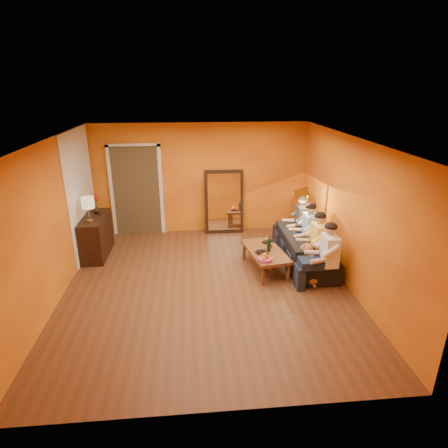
{
  "coord_description": "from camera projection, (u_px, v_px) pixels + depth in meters",
  "views": [
    {
      "loc": [
        -0.25,
        -5.9,
        3.44
      ],
      "look_at": [
        0.35,
        0.5,
        1.0
      ],
      "focal_mm": 30.0,
      "sensor_mm": 36.0,
      "label": 1
    }
  ],
  "objects": [
    {
      "name": "door_jamb_right",
      "position": [
        161.0,
        191.0,
        8.8
      ],
      "size": [
        0.08,
        0.06,
        2.2
      ],
      "primitive_type": "cube",
      "color": "white",
      "rests_on": "wall_back"
    },
    {
      "name": "doorway_recess",
      "position": [
        137.0,
        190.0,
        8.86
      ],
      "size": [
        1.06,
        0.3,
        2.1
      ],
      "primitive_type": "cube",
      "color": "#3F2D19",
      "rests_on": "floor"
    },
    {
      "name": "tumbler",
      "position": [
        270.0,
        245.0,
        7.29
      ],
      "size": [
        0.1,
        0.1,
        0.09
      ],
      "primitive_type": "imported",
      "rotation": [
        0.0,
        0.0,
        -0.09
      ],
      "color": "#B27F3F",
      "rests_on": "coffee_table"
    },
    {
      "name": "laptop",
      "position": [
        271.0,
        242.0,
        7.52
      ],
      "size": [
        0.38,
        0.33,
        0.03
      ],
      "primitive_type": "imported",
      "rotation": [
        0.0,
        0.0,
        0.51
      ],
      "color": "black",
      "rests_on": "coffee_table"
    },
    {
      "name": "vase",
      "position": [
        96.0,
        209.0,
        7.88
      ],
      "size": [
        0.16,
        0.16,
        0.17
      ],
      "primitive_type": "imported",
      "color": "black",
      "rests_on": "sideboard"
    },
    {
      "name": "floor_lamp",
      "position": [
        306.0,
        223.0,
        7.71
      ],
      "size": [
        0.36,
        0.32,
        1.44
      ],
      "primitive_type": null,
      "rotation": [
        0.0,
        0.0,
        -0.3
      ],
      "color": "gold",
      "rests_on": "floor"
    },
    {
      "name": "wine_bottle",
      "position": [
        269.0,
        244.0,
        7.08
      ],
      "size": [
        0.07,
        0.07,
        0.31
      ],
      "primitive_type": "cylinder",
      "color": "black",
      "rests_on": "coffee_table"
    },
    {
      "name": "person_mid_left",
      "position": [
        319.0,
        243.0,
        7.04
      ],
      "size": [
        0.7,
        0.44,
        1.22
      ],
      "primitive_type": null,
      "color": "#FBD153",
      "rests_on": "sofa"
    },
    {
      "name": "mirror_glass",
      "position": [
        224.0,
        202.0,
        8.92
      ],
      "size": [
        0.78,
        0.21,
        1.35
      ],
      "primitive_type": "cube",
      "rotation": [
        -0.14,
        0.0,
        0.0
      ],
      "color": "white",
      "rests_on": "mirror_frame"
    },
    {
      "name": "sideboard",
      "position": [
        96.0,
        236.0,
        7.83
      ],
      "size": [
        0.44,
        1.18,
        0.85
      ],
      "primitive_type": "cube",
      "color": "black",
      "rests_on": "floor"
    },
    {
      "name": "door_jamb_left",
      "position": [
        112.0,
        192.0,
        8.7
      ],
      "size": [
        0.08,
        0.06,
        2.2
      ],
      "primitive_type": "cube",
      "color": "white",
      "rests_on": "wall_back"
    },
    {
      "name": "mirror_frame",
      "position": [
        224.0,
        202.0,
        8.96
      ],
      "size": [
        0.92,
        0.27,
        1.51
      ],
      "primitive_type": "cube",
      "rotation": [
        -0.14,
        0.0,
        0.0
      ],
      "color": "black",
      "rests_on": "floor"
    },
    {
      "name": "book_mid",
      "position": [
        259.0,
        253.0,
        6.98
      ],
      "size": [
        0.18,
        0.24,
        0.02
      ],
      "primitive_type": "imported",
      "rotation": [
        0.0,
        0.0,
        -0.06
      ],
      "color": "#AE1B13",
      "rests_on": "book_lower"
    },
    {
      "name": "room_shell",
      "position": [
        205.0,
        211.0,
        6.62
      ],
      "size": [
        5.0,
        5.5,
        2.6
      ],
      "color": "brown",
      "rests_on": "ground"
    },
    {
      "name": "fruit_bowl",
      "position": [
        265.0,
        257.0,
        6.72
      ],
      "size": [
        0.26,
        0.26,
        0.16
      ],
      "primitive_type": null,
      "color": "#BF437E",
      "rests_on": "coffee_table"
    },
    {
      "name": "person_mid_right",
      "position": [
        310.0,
        232.0,
        7.55
      ],
      "size": [
        0.7,
        0.44,
        1.22
      ],
      "primitive_type": null,
      "color": "#8FB6DE",
      "rests_on": "sofa"
    },
    {
      "name": "person_far_right",
      "position": [
        302.0,
        222.0,
        8.06
      ],
      "size": [
        0.7,
        0.44,
        1.22
      ],
      "primitive_type": null,
      "color": "#36373B",
      "rests_on": "sofa"
    },
    {
      "name": "book_lower",
      "position": [
        258.0,
        254.0,
        6.97
      ],
      "size": [
        0.28,
        0.31,
        0.02
      ],
      "primitive_type": "imported",
      "rotation": [
        0.0,
        0.0,
        0.46
      ],
      "color": "black",
      "rests_on": "coffee_table"
    },
    {
      "name": "white_accent",
      "position": [
        81.0,
        193.0,
        7.68
      ],
      "size": [
        0.02,
        1.9,
        2.58
      ],
      "primitive_type": "cube",
      "color": "white",
      "rests_on": "wall_left"
    },
    {
      "name": "table_lamp",
      "position": [
        89.0,
        210.0,
        7.31
      ],
      "size": [
        0.24,
        0.24,
        0.51
      ],
      "primitive_type": null,
      "color": "beige",
      "rests_on": "sideboard"
    },
    {
      "name": "coffee_table",
      "position": [
        265.0,
        260.0,
        7.26
      ],
      "size": [
        0.82,
        1.31,
        0.42
      ],
      "primitive_type": null,
      "rotation": [
        0.0,
        0.0,
        0.17
      ],
      "color": "brown",
      "rests_on": "floor"
    },
    {
      "name": "dog",
      "position": [
        310.0,
        263.0,
        6.79
      ],
      "size": [
        0.42,
        0.64,
        0.73
      ],
      "primitive_type": null,
      "rotation": [
        0.0,
        0.0,
        -0.04
      ],
      "color": "#A7734B",
      "rests_on": "floor"
    },
    {
      "name": "book_upper",
      "position": [
        258.0,
        253.0,
        6.95
      ],
      "size": [
        0.19,
        0.24,
        0.02
      ],
      "primitive_type": "imported",
      "rotation": [
        0.0,
        0.0,
        0.13
      ],
      "color": "black",
      "rests_on": "book_mid"
    },
    {
      "name": "person_far_left",
      "position": [
        329.0,
        256.0,
        6.52
      ],
      "size": [
        0.7,
        0.44,
        1.22
      ],
      "primitive_type": null,
      "color": "silver",
      "rests_on": "sofa"
    },
    {
      "name": "sofa",
      "position": [
        304.0,
        248.0,
        7.55
      ],
      "size": [
        2.12,
        0.83,
        0.62
      ],
      "primitive_type": "imported",
      "rotation": [
        0.0,
        0.0,
        1.57
      ],
      "color": "black",
      "rests_on": "floor"
    },
    {
      "name": "flowers",
      "position": [
        95.0,
        199.0,
        7.8
      ],
      "size": [
        0.17,
        0.17,
        0.39
      ],
      "primitive_type": null,
      "color": "#AE1B13",
      "rests_on": "vase"
    },
    {
      "name": "door_header",
      "position": [
        133.0,
        145.0,
        8.37
      ],
      "size": [
        1.22,
        0.06,
        0.08
      ],
      "primitive_type": "cube",
      "color": "white",
      "rests_on": "wall_back"
    }
  ]
}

